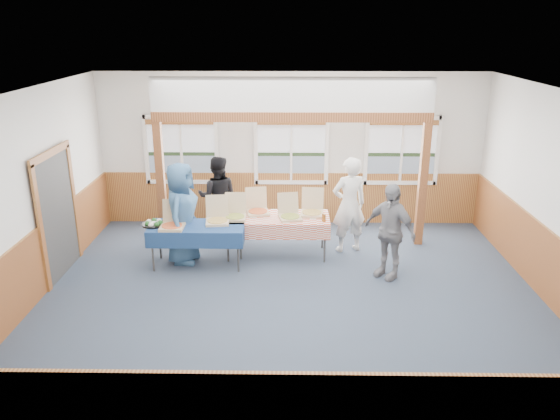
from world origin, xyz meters
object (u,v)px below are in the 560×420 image
Objects in this scene: table_right at (277,219)px; man_blue at (182,213)px; woman_white at (349,205)px; woman_black at (218,197)px; table_left at (197,229)px; person_grey at (389,231)px.

table_right is 1.13× the size of man_blue.
woman_white is 1.11× the size of woman_black.
table_left is 1.48m from woman_black.
person_grey reaches higher than table_right.
man_blue is (-0.28, 0.17, 0.23)m from table_left.
person_grey is at bearing 99.58° from woman_white.
woman_white reaches higher than table_right.
table_right is 1.27× the size of woman_black.
woman_white is 1.24m from person_grey.
table_left is 0.97× the size of woman_white.
woman_black is (0.19, 1.47, 0.13)m from table_left.
woman_black is 0.99× the size of person_grey.
man_blue is 3.63m from person_grey.
table_left and table_right have the same top height.
woman_white is at bearing -72.45° from man_blue.
woman_black is at bearing 71.65° from table_left.
woman_white is at bearing 26.40° from table_right.
person_grey is (1.91, -0.87, 0.12)m from table_right.
woman_white is 0.99× the size of man_blue.
man_blue is (-3.02, -0.54, 0.01)m from woman_white.
man_blue is at bearing 137.79° from table_left.
table_left is at bearing -2.87° from woman_white.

